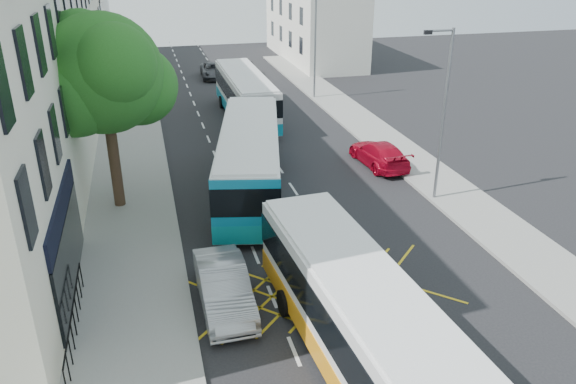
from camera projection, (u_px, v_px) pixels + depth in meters
pavement_left at (121, 206)px, 26.61m from camera, size 5.00×70.00×0.15m
pavement_right at (427, 174)px, 30.28m from camera, size 3.00×70.00×0.15m
terrace_main at (5, 36)px, 31.01m from camera, size 8.30×45.00×13.50m
terrace_far at (65, 10)px, 58.70m from camera, size 8.00×20.00×10.00m
building_right at (313, 21)px, 58.65m from camera, size 6.00×18.00×8.00m
street_tree at (103, 75)px, 24.04m from camera, size 6.30×5.70×8.80m
lamp_near at (442, 108)px, 25.48m from camera, size 1.45×0.15×8.00m
lamp_far at (314, 40)px, 43.15m from camera, size 1.45×0.15×8.00m
railings at (74, 320)px, 17.50m from camera, size 0.08×5.60×1.14m
bus_near at (360, 320)px, 15.97m from camera, size 3.36×11.40×3.16m
bus_mid at (250, 160)px, 27.42m from camera, size 5.32×12.36×3.39m
bus_far at (245, 95)px, 39.37m from camera, size 2.88×11.40×3.20m
parked_car_silver at (224, 287)px, 19.12m from camera, size 1.68×4.66×1.53m
red_hatchback at (379, 154)px, 31.35m from camera, size 2.26×4.89×1.38m
distant_car_grey at (213, 71)px, 51.74m from camera, size 2.40×4.87×1.33m
distant_car_dark at (244, 67)px, 53.16m from camera, size 1.46×3.95×1.29m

